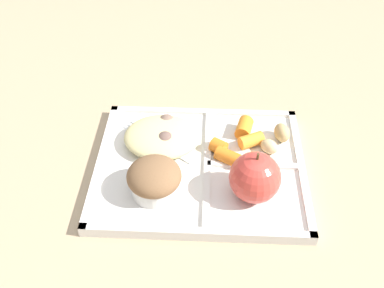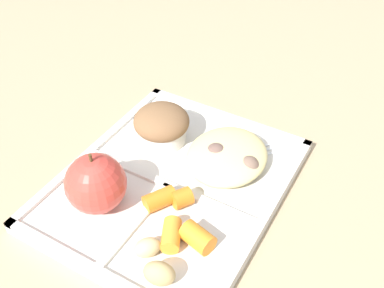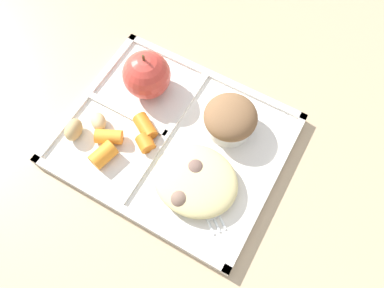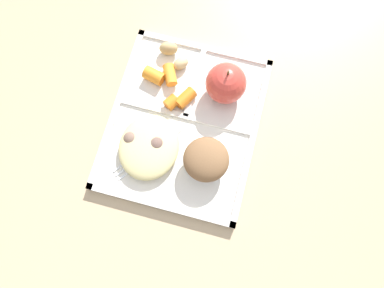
{
  "view_description": "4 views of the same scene",
  "coord_description": "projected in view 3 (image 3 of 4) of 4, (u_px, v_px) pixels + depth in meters",
  "views": [
    {
      "loc": [
        -0.01,
        0.47,
        0.5
      ],
      "look_at": [
        0.01,
        0.03,
        0.08
      ],
      "focal_mm": 42.65,
      "sensor_mm": 36.0,
      "label": 1
    },
    {
      "loc": [
        -0.32,
        -0.21,
        0.41
      ],
      "look_at": [
        0.03,
        -0.01,
        0.06
      ],
      "focal_mm": 41.82,
      "sensor_mm": 36.0,
      "label": 2
    },
    {
      "loc": [
        0.14,
        -0.19,
        0.5
      ],
      "look_at": [
        0.04,
        -0.02,
        0.07
      ],
      "focal_mm": 35.27,
      "sensor_mm": 36.0,
      "label": 3
    },
    {
      "loc": [
        0.19,
        0.06,
        0.61
      ],
      "look_at": [
        0.05,
        0.03,
        0.06
      ],
      "focal_mm": 33.69,
      "sensor_mm": 36.0,
      "label": 4
    }
  ],
  "objects": [
    {
      "name": "meatball_front",
      "position": [
        195.0,
        170.0,
        0.5
      ],
      "size": [
        0.03,
        0.03,
        0.03
      ],
      "primitive_type": "sphere",
      "color": "brown",
      "rests_on": "lunch_tray"
    },
    {
      "name": "potato_chunk_corner",
      "position": [
        99.0,
        121.0,
        0.54
      ],
      "size": [
        0.04,
        0.03,
        0.02
      ],
      "primitive_type": "ellipsoid",
      "rotation": [
        0.0,
        0.0,
        2.44
      ],
      "color": "tan",
      "rests_on": "lunch_tray"
    },
    {
      "name": "potato_chunk_wedge",
      "position": [
        74.0,
        130.0,
        0.53
      ],
      "size": [
        0.03,
        0.04,
        0.03
      ],
      "primitive_type": "ellipsoid",
      "rotation": [
        0.0,
        0.0,
        1.81
      ],
      "color": "tan",
      "rests_on": "lunch_tray"
    },
    {
      "name": "meatball_back",
      "position": [
        180.0,
        199.0,
        0.49
      ],
      "size": [
        0.03,
        0.03,
        0.03
      ],
      "primitive_type": "sphere",
      "color": "#755B4C",
      "rests_on": "lunch_tray"
    },
    {
      "name": "plastic_fork",
      "position": [
        202.0,
        193.0,
        0.5
      ],
      "size": [
        0.12,
        0.09,
        0.0
      ],
      "color": "white",
      "rests_on": "lunch_tray"
    },
    {
      "name": "carrot_slice_diagonal",
      "position": [
        109.0,
        137.0,
        0.53
      ],
      "size": [
        0.04,
        0.03,
        0.02
      ],
      "primitive_type": "cylinder",
      "rotation": [
        0.0,
        1.57,
        3.6
      ],
      "color": "orange",
      "rests_on": "lunch_tray"
    },
    {
      "name": "carrot_slice_center",
      "position": [
        103.0,
        155.0,
        0.52
      ],
      "size": [
        0.03,
        0.04,
        0.02
      ],
      "primitive_type": "cylinder",
      "rotation": [
        0.0,
        1.57,
        1.32
      ],
      "color": "orange",
      "rests_on": "lunch_tray"
    },
    {
      "name": "carrot_slice_near_corner",
      "position": [
        145.0,
        143.0,
        0.52
      ],
      "size": [
        0.03,
        0.03,
        0.02
      ],
      "primitive_type": "cylinder",
      "rotation": [
        0.0,
        1.57,
        5.72
      ],
      "color": "orange",
      "rests_on": "lunch_tray"
    },
    {
      "name": "green_apple",
      "position": [
        147.0,
        75.0,
        0.54
      ],
      "size": [
        0.07,
        0.07,
        0.08
      ],
      "color": "#C63D33",
      "rests_on": "lunch_tray"
    },
    {
      "name": "carrot_slice_back",
      "position": [
        145.0,
        127.0,
        0.53
      ],
      "size": [
        0.04,
        0.04,
        0.02
      ],
      "primitive_type": "cylinder",
      "rotation": [
        0.0,
        1.57,
        5.77
      ],
      "color": "orange",
      "rests_on": "lunch_tray"
    },
    {
      "name": "egg_noodle_pile",
      "position": [
        196.0,
        180.0,
        0.5
      ],
      "size": [
        0.12,
        0.1,
        0.03
      ],
      "primitive_type": "ellipsoid",
      "color": "#D6C684",
      "rests_on": "lunch_tray"
    },
    {
      "name": "ground",
      "position": [
        173.0,
        142.0,
        0.55
      ],
      "size": [
        6.0,
        6.0,
        0.0
      ],
      "primitive_type": "plane",
      "color": "tan"
    },
    {
      "name": "bran_muffin",
      "position": [
        230.0,
        119.0,
        0.52
      ],
      "size": [
        0.08,
        0.08,
        0.05
      ],
      "color": "silver",
      "rests_on": "lunch_tray"
    },
    {
      "name": "lunch_tray",
      "position": [
        173.0,
        140.0,
        0.54
      ],
      "size": [
        0.31,
        0.25,
        0.02
      ],
      "color": "silver",
      "rests_on": "ground"
    }
  ]
}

